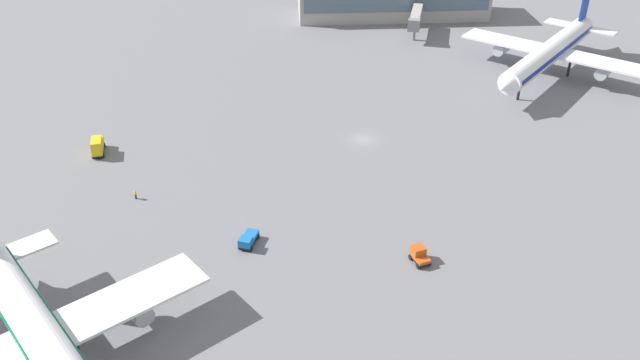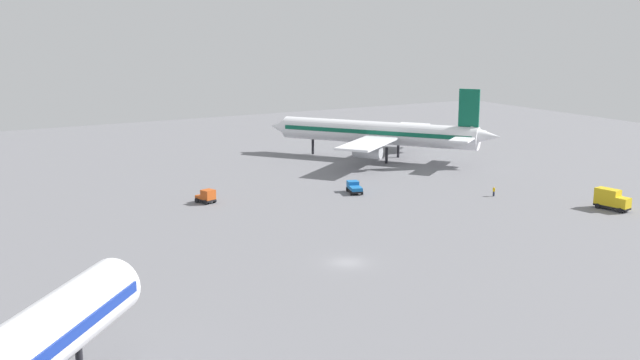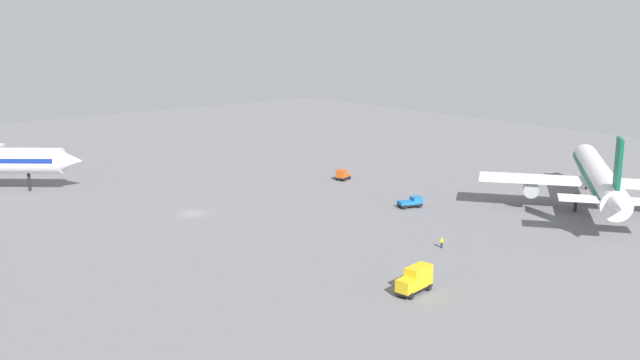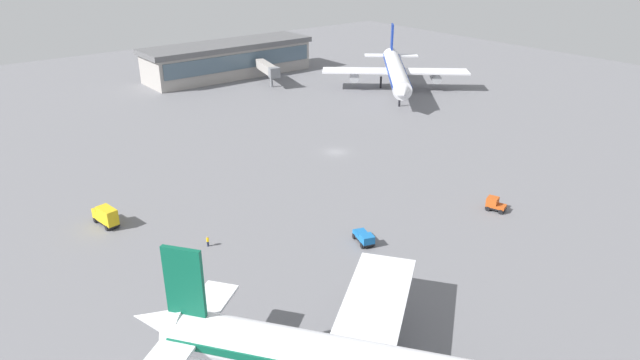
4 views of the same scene
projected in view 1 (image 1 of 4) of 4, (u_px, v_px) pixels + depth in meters
The scene contains 8 objects.
ground at pixel (363, 139), 130.02m from camera, with size 288.00×288.00×0.00m, color slate.
airplane_at_gate at pixel (45, 344), 75.24m from camera, with size 37.98×44.86×15.99m.
airplane_taxiing at pixel (551, 52), 154.17m from camera, with size 41.80×45.56×16.96m.
catering_truck at pixel (98, 145), 124.32m from camera, with size 2.89×5.82×3.30m.
pushback_tractor at pixel (248, 240), 100.27m from camera, with size 3.31×4.77×1.90m.
baggage_tug at pixel (419, 255), 96.78m from camera, with size 3.07×3.64×2.30m.
ground_crew_worker at pixel (135, 194), 111.32m from camera, with size 0.38×0.58×1.67m.
jet_bridge at pixel (416, 18), 179.04m from camera, with size 7.05×16.47×6.74m.
Camera 1 is at (16.05, 114.08, 61.44)m, focal length 36.79 mm.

